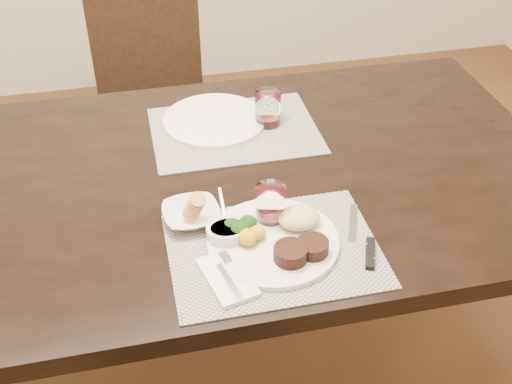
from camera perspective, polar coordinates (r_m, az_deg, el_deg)
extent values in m
plane|color=#442416|center=(2.16, -5.50, -15.19)|extent=(4.50, 4.50, 0.00)
cube|color=black|center=(1.65, -6.98, 0.29)|extent=(2.00, 1.00, 0.05)
cube|color=black|center=(2.42, 14.49, 1.98)|extent=(0.08, 0.08, 0.70)
cube|color=black|center=(2.52, -8.87, 6.41)|extent=(0.42, 0.42, 0.04)
cube|color=black|center=(2.49, -12.09, -0.66)|extent=(0.04, 0.04, 0.41)
cube|color=black|center=(2.51, -3.90, 0.44)|extent=(0.04, 0.04, 0.41)
cube|color=black|center=(2.79, -12.47, 3.82)|extent=(0.04, 0.04, 0.41)
cube|color=black|center=(2.80, -5.12, 4.79)|extent=(0.04, 0.04, 0.41)
cube|color=black|center=(2.57, -9.82, 13.22)|extent=(0.42, 0.04, 0.45)
cube|color=gray|center=(1.42, 1.61, -5.20)|extent=(0.46, 0.34, 0.00)
cube|color=gray|center=(1.81, -1.93, 5.48)|extent=(0.46, 0.34, 0.00)
cylinder|color=silver|center=(1.43, 1.53, -4.42)|extent=(0.29, 0.29, 0.01)
cylinder|color=black|center=(1.37, 3.09, -5.46)|extent=(0.07, 0.07, 0.03)
cylinder|color=black|center=(1.39, 5.08, -4.87)|extent=(0.07, 0.07, 0.03)
ellipsoid|color=tan|center=(1.45, 3.82, -2.29)|extent=(0.10, 0.08, 0.04)
ellipsoid|color=#183F0C|center=(1.42, -1.39, -3.37)|extent=(0.05, 0.05, 0.04)
ellipsoid|color=gold|center=(1.40, -0.75, -4.03)|extent=(0.04, 0.04, 0.04)
cube|color=white|center=(1.35, -2.55, -7.60)|extent=(0.12, 0.17, 0.01)
cube|color=silver|center=(1.33, -2.42, -7.90)|extent=(0.04, 0.11, 0.00)
cube|color=silver|center=(1.38, -2.75, -5.82)|extent=(0.03, 0.04, 0.00)
cube|color=silver|center=(1.50, 8.61, -2.70)|extent=(0.07, 0.13, 0.00)
cube|color=black|center=(1.42, 10.12, -5.38)|extent=(0.05, 0.10, 0.01)
imported|color=silver|center=(1.49, -5.79, -2.03)|extent=(0.14, 0.14, 0.03)
cylinder|color=#AB7935|center=(1.47, -5.84, -1.36)|extent=(0.04, 0.05, 0.04)
cylinder|color=silver|center=(1.43, -2.51, -3.71)|extent=(0.10, 0.10, 0.04)
cylinder|color=#0D3B0D|center=(1.42, -2.52, -3.33)|extent=(0.08, 0.08, 0.01)
cube|color=silver|center=(1.45, -3.02, -1.02)|extent=(0.01, 0.06, 0.05)
cylinder|color=white|center=(1.46, 1.30, -1.16)|extent=(0.07, 0.07, 0.10)
cylinder|color=#3B050C|center=(1.48, 1.28, -2.27)|extent=(0.06, 0.06, 0.02)
cylinder|color=silver|center=(1.85, -3.73, 6.39)|extent=(0.29, 0.29, 0.01)
cylinder|color=white|center=(1.81, 1.06, 7.47)|extent=(0.07, 0.07, 0.10)
cylinder|color=#3B050C|center=(1.83, 1.05, 6.45)|extent=(0.06, 0.06, 0.02)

